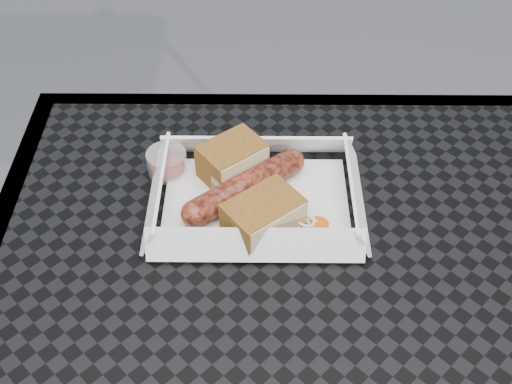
% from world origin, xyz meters
% --- Properties ---
extents(patio_table, '(0.80, 0.80, 0.74)m').
position_xyz_m(patio_table, '(0.00, 0.00, 0.67)').
color(patio_table, black).
rests_on(patio_table, ground).
extents(food_tray, '(0.22, 0.15, 0.00)m').
position_xyz_m(food_tray, '(-0.09, 0.18, 0.75)').
color(food_tray, white).
rests_on(food_tray, patio_table).
extents(bratwurst, '(0.15, 0.12, 0.03)m').
position_xyz_m(bratwurst, '(-0.10, 0.19, 0.77)').
color(bratwurst, maroon).
rests_on(bratwurst, food_tray).
extents(bread_near, '(0.09, 0.09, 0.05)m').
position_xyz_m(bread_near, '(-0.12, 0.23, 0.77)').
color(bread_near, brown).
rests_on(bread_near, food_tray).
extents(bread_far, '(0.10, 0.10, 0.04)m').
position_xyz_m(bread_far, '(-0.08, 0.14, 0.77)').
color(bread_far, brown).
rests_on(bread_far, food_tray).
extents(veg_garnish, '(0.03, 0.03, 0.00)m').
position_xyz_m(veg_garnish, '(-0.02, 0.13, 0.75)').
color(veg_garnish, '#DD4B09').
rests_on(veg_garnish, food_tray).
extents(napkin, '(0.12, 0.12, 0.00)m').
position_xyz_m(napkin, '(-0.10, 0.19, 0.75)').
color(napkin, white).
rests_on(napkin, patio_table).
extents(condiment_cup_sauce, '(0.05, 0.05, 0.03)m').
position_xyz_m(condiment_cup_sauce, '(-0.20, 0.24, 0.76)').
color(condiment_cup_sauce, maroon).
rests_on(condiment_cup_sauce, patio_table).
extents(condiment_cup_empty, '(0.05, 0.05, 0.03)m').
position_xyz_m(condiment_cup_empty, '(-0.12, 0.20, 0.76)').
color(condiment_cup_empty, silver).
rests_on(condiment_cup_empty, patio_table).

